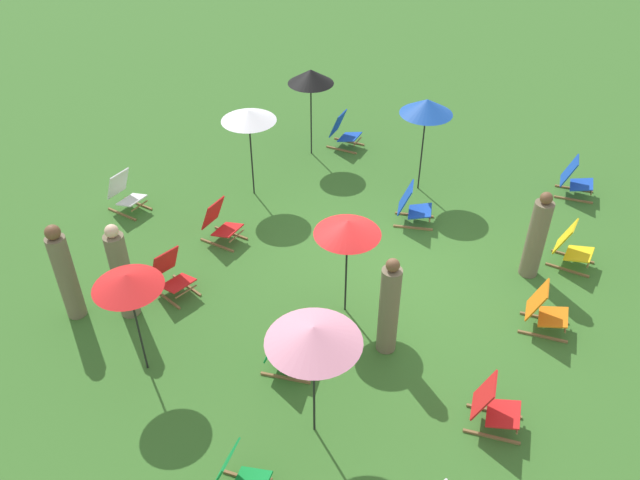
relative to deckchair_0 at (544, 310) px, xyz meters
name	(u,v)px	position (x,y,z in m)	size (l,w,h in m)	color
ground_plane	(381,282)	(-0.18, 2.68, -0.37)	(40.00, 40.00, 0.00)	#386B28
deckchair_0	(544,310)	(0.00, 0.00, 0.00)	(0.59, 0.83, 0.83)	olive
deckchair_1	(285,350)	(-2.61, 3.17, 0.00)	(0.64, 0.85, 0.83)	olive
deckchair_2	(571,247)	(1.86, -0.07, 0.00)	(0.50, 0.77, 0.83)	olive
deckchair_3	(575,179)	(4.22, 0.30, 0.00)	(0.59, 0.83, 0.83)	olive
deckchair_4	(172,275)	(-2.03, 5.72, 0.00)	(0.66, 0.86, 0.83)	olive
deckchair_5	(344,132)	(3.87, 5.39, 0.00)	(0.50, 0.78, 0.83)	olive
deckchair_7	(220,223)	(-0.43, 5.84, 0.00)	(0.51, 0.78, 0.83)	olive
deckchair_8	(125,193)	(-0.47, 8.09, 0.00)	(0.53, 0.79, 0.83)	olive
deckchair_9	(237,477)	(-4.68, 2.65, 0.00)	(0.59, 0.82, 0.83)	olive
deckchair_10	(412,206)	(1.76, 2.89, 0.00)	(0.68, 0.87, 0.83)	olive
deckchair_11	(493,406)	(-2.21, 0.20, 0.00)	(0.61, 0.84, 0.83)	olive
umbrella_0	(427,107)	(2.96, 3.20, 1.50)	(1.04, 1.04, 2.02)	black
umbrella_1	(311,77)	(3.22, 5.89, 1.48)	(0.99, 0.99, 2.01)	black
umbrella_2	(249,116)	(1.19, 6.15, 1.41)	(1.08, 1.08, 1.89)	black
umbrella_3	(127,281)	(-3.59, 5.01, 1.34)	(0.97, 0.97, 1.82)	black
umbrella_4	(314,335)	(-3.39, 2.28, 1.45)	(1.20, 1.20, 1.95)	black
umbrella_5	(348,228)	(-1.08, 2.94, 1.31)	(1.03, 1.03, 1.80)	black
person_0	(536,237)	(1.26, 0.49, 0.42)	(0.39, 0.39, 1.69)	#72664C
person_1	(122,273)	(-2.78, 6.02, 0.46)	(0.43, 0.43, 1.77)	#72664C
person_2	(66,274)	(-3.21, 6.78, 0.48)	(0.44, 0.44, 1.78)	#72664C
person_3	(389,308)	(-1.55, 2.01, 0.46)	(0.33, 0.33, 1.75)	#72664C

